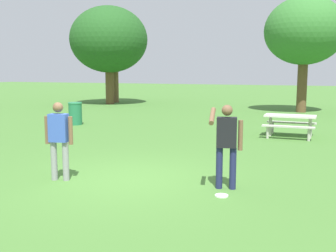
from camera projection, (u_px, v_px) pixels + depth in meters
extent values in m
plane|color=#447530|center=(127.00, 179.00, 8.45)|extent=(120.00, 120.00, 0.00)
cylinder|color=gray|center=(54.00, 161.00, 8.37)|extent=(0.13, 0.13, 0.82)
cylinder|color=gray|center=(66.00, 161.00, 8.32)|extent=(0.13, 0.13, 0.82)
cube|color=#3856B7|center=(59.00, 128.00, 8.25)|extent=(0.42, 0.29, 0.58)
sphere|color=brown|center=(58.00, 107.00, 8.19)|extent=(0.21, 0.21, 0.21)
cylinder|color=brown|center=(47.00, 130.00, 8.30)|extent=(0.09, 0.09, 0.58)
cylinder|color=brown|center=(71.00, 131.00, 8.21)|extent=(0.09, 0.09, 0.58)
cylinder|color=#1E234C|center=(233.00, 168.00, 7.71)|extent=(0.13, 0.13, 0.82)
cylinder|color=#1E234C|center=(219.00, 168.00, 7.76)|extent=(0.13, 0.13, 0.82)
cube|color=black|center=(227.00, 132.00, 7.64)|extent=(0.42, 0.29, 0.58)
sphere|color=brown|center=(227.00, 110.00, 7.58)|extent=(0.21, 0.21, 0.21)
cylinder|color=brown|center=(240.00, 135.00, 7.60)|extent=(0.09, 0.09, 0.58)
cylinder|color=brown|center=(212.00, 116.00, 7.37)|extent=(0.21, 0.58, 0.28)
cylinder|color=white|center=(222.00, 196.00, 7.31)|extent=(0.24, 0.24, 0.03)
cube|color=beige|center=(290.00, 116.00, 13.77)|extent=(1.70, 0.76, 0.06)
cube|color=#B6B2A8|center=(288.00, 127.00, 13.28)|extent=(1.70, 0.26, 0.05)
cube|color=#B6B2A8|center=(291.00, 123.00, 14.35)|extent=(1.70, 0.26, 0.05)
cylinder|color=#B6B2A8|center=(270.00, 126.00, 14.08)|extent=(0.11, 0.11, 0.71)
cylinder|color=#B6B2A8|center=(268.00, 132.00, 13.57)|extent=(0.09, 0.09, 0.41)
cylinder|color=#B6B2A8|center=(272.00, 128.00, 14.63)|extent=(0.09, 0.09, 0.41)
cylinder|color=#B6B2A8|center=(310.00, 128.00, 13.58)|extent=(0.11, 0.11, 0.71)
cylinder|color=#B6B2A8|center=(309.00, 135.00, 13.06)|extent=(0.09, 0.09, 0.41)
cylinder|color=#B6B2A8|center=(311.00, 130.00, 14.13)|extent=(0.09, 0.09, 0.41)
cylinder|color=#237047|center=(75.00, 114.00, 17.03)|extent=(0.56, 0.56, 0.90)
cylinder|color=#2E8657|center=(75.00, 103.00, 16.97)|extent=(0.59, 0.59, 0.06)
cylinder|color=brown|center=(115.00, 80.00, 29.10)|extent=(0.51, 0.51, 3.22)
ellipsoid|color=#21511E|center=(114.00, 44.00, 28.74)|extent=(3.72, 3.72, 3.16)
cylinder|color=brown|center=(110.00, 83.00, 27.58)|extent=(0.57, 0.57, 2.96)
ellipsoid|color=#21511E|center=(109.00, 40.00, 27.18)|extent=(5.27, 5.27, 4.48)
cylinder|color=brown|center=(302.00, 83.00, 22.09)|extent=(0.53, 0.53, 3.26)
ellipsoid|color=#33702D|center=(305.00, 31.00, 21.71)|extent=(4.32, 4.32, 3.68)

